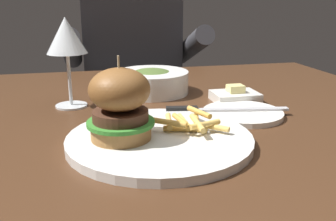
# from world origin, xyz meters

# --- Properties ---
(dining_table) EXTENTS (1.27, 0.95, 0.74)m
(dining_table) POSITION_xyz_m (0.00, 0.00, 0.66)
(dining_table) COLOR #472B19
(dining_table) RESTS_ON ground
(main_plate) EXTENTS (0.29, 0.29, 0.01)m
(main_plate) POSITION_xyz_m (0.03, -0.15, 0.75)
(main_plate) COLOR white
(main_plate) RESTS_ON dining_table
(burger_sandwich) EXTENTS (0.10, 0.10, 0.13)m
(burger_sandwich) POSITION_xyz_m (-0.03, -0.15, 0.81)
(burger_sandwich) COLOR #9E6B38
(burger_sandwich) RESTS_ON main_plate
(fries_pile) EXTENTS (0.13, 0.11, 0.02)m
(fries_pile) POSITION_xyz_m (0.08, -0.14, 0.77)
(fries_pile) COLOR #EABC5B
(fries_pile) RESTS_ON main_plate
(wine_glass) EXTENTS (0.08, 0.08, 0.18)m
(wine_glass) POSITION_xyz_m (-0.11, 0.09, 0.88)
(wine_glass) COLOR silver
(wine_glass) RESTS_ON dining_table
(bread_plate) EXTENTS (0.15, 0.15, 0.01)m
(bread_plate) POSITION_xyz_m (0.21, -0.05, 0.74)
(bread_plate) COLOR white
(bread_plate) RESTS_ON dining_table
(table_knife) EXTENTS (0.23, 0.05, 0.01)m
(table_knife) POSITION_xyz_m (0.16, -0.04, 0.75)
(table_knife) COLOR silver
(table_knife) RESTS_ON bread_plate
(butter_dish) EXTENTS (0.10, 0.07, 0.04)m
(butter_dish) POSITION_xyz_m (0.24, 0.05, 0.75)
(butter_dish) COLOR white
(butter_dish) RESTS_ON dining_table
(soup_bowl) EXTENTS (0.17, 0.17, 0.06)m
(soup_bowl) POSITION_xyz_m (0.07, 0.17, 0.77)
(soup_bowl) COLOR white
(soup_bowl) RESTS_ON dining_table
(diner_person) EXTENTS (0.51, 0.36, 1.18)m
(diner_person) POSITION_xyz_m (0.10, 0.75, 0.56)
(diner_person) COLOR #282833
(diner_person) RESTS_ON ground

